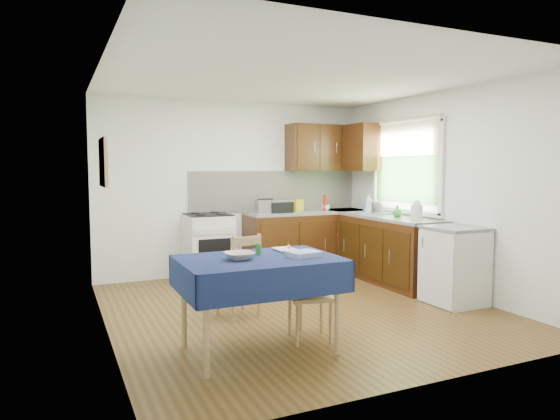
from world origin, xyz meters
name	(u,v)px	position (x,y,z in m)	size (l,w,h in m)	color
floor	(299,309)	(0.00, 0.00, 0.00)	(4.20, 4.20, 0.00)	#503315
ceiling	(300,78)	(0.00, 0.00, 2.50)	(4.00, 4.20, 0.02)	white
wall_back	(235,188)	(0.00, 2.10, 1.25)	(4.00, 0.02, 2.50)	white
wall_front	(434,211)	(0.00, -2.10, 1.25)	(4.00, 0.02, 2.50)	white
wall_left	(104,200)	(-2.00, 0.00, 1.25)	(0.02, 4.20, 2.50)	silver
wall_right	(443,192)	(2.00, 0.00, 1.25)	(0.02, 4.20, 2.50)	white
base_cabinets	(344,246)	(1.36, 1.26, 0.43)	(1.90, 2.30, 0.86)	black
worktop_back	(308,212)	(1.05, 1.80, 0.88)	(1.90, 0.60, 0.04)	slate
worktop_right	(390,217)	(1.70, 0.65, 0.88)	(0.60, 1.70, 0.04)	slate
worktop_corner	(345,211)	(1.70, 1.80, 0.88)	(0.60, 0.60, 0.04)	slate
splashback	(276,191)	(0.65, 2.08, 1.20)	(2.70, 0.02, 0.60)	beige
upper_cabinets	(336,148)	(1.52, 1.80, 1.85)	(1.20, 0.85, 0.70)	black
stove	(208,247)	(-0.50, 1.80, 0.46)	(0.60, 0.61, 0.92)	silver
window	(406,160)	(1.97, 0.70, 1.65)	(0.04, 1.48, 1.26)	#2D5724
fridge	(455,265)	(1.70, -0.55, 0.44)	(0.58, 0.60, 0.89)	silver
corkboard	(103,162)	(-1.97, 0.30, 1.60)	(0.04, 0.62, 0.47)	#A97954
dining_table	(259,270)	(-0.87, -0.99, 0.69)	(1.32, 0.89, 0.80)	#111744
chair_far	(240,273)	(-0.69, -0.01, 0.46)	(0.46, 0.46, 0.87)	#A97954
chair_near	(305,291)	(-0.40, -0.92, 0.45)	(0.45, 0.45, 0.84)	#A97954
toaster	(265,206)	(0.32, 1.73, 1.00)	(0.28, 0.17, 0.21)	#B7B7BC
sandwich_press	(279,206)	(0.56, 1.75, 0.99)	(0.33, 0.28, 0.19)	black
sauce_bottle	(325,203)	(1.28, 1.69, 1.02)	(0.05, 0.05, 0.24)	red
yellow_packet	(299,205)	(0.95, 1.92, 0.99)	(0.13, 0.09, 0.17)	yellow
dish_rack	(374,212)	(1.68, 0.99, 0.92)	(0.39, 0.30, 0.19)	#939398
kettle	(417,211)	(1.74, 0.17, 1.01)	(0.15, 0.15, 0.25)	silver
cup	(326,208)	(1.31, 1.71, 0.95)	(0.12, 0.12, 0.10)	white
soap_bottle_a	(369,204)	(1.61, 1.03, 1.04)	(0.11, 0.11, 0.29)	silver
soap_bottle_b	(366,207)	(1.64, 1.13, 0.99)	(0.08, 0.09, 0.18)	#1E6DB1
soap_bottle_c	(397,211)	(1.68, 0.47, 0.98)	(0.12, 0.12, 0.16)	green
plate_bowl	(239,256)	(-1.05, -0.99, 0.83)	(0.24, 0.24, 0.06)	beige
book	(277,250)	(-0.61, -0.75, 0.81)	(0.17, 0.23, 0.02)	white
spice_jar	(259,249)	(-0.82, -0.84, 0.85)	(0.05, 0.05, 0.10)	#227E26
tea_towel	(303,254)	(-0.51, -1.10, 0.82)	(0.26, 0.20, 0.05)	navy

